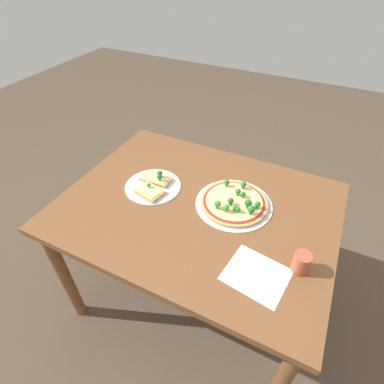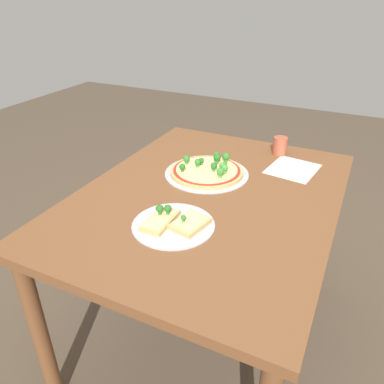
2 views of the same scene
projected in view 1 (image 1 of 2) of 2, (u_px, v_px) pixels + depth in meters
name	position (u px, v px, depth m)	size (l,w,h in m)	color
ground_plane	(196.00, 292.00, 1.91)	(8.00, 8.00, 0.00)	brown
dining_table	(197.00, 218.00, 1.46)	(1.25, 0.96, 0.77)	brown
pizza_tray_whole	(234.00, 202.00, 1.39)	(0.36, 0.36, 0.07)	#B7B7BC
pizza_tray_slice	(153.00, 185.00, 1.49)	(0.28, 0.28, 0.06)	#B7B7BC
drinking_cup	(301.00, 262.00, 1.11)	(0.07, 0.07, 0.09)	#AD5138
paper_menu	(256.00, 275.00, 1.11)	(0.22, 0.19, 0.00)	white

